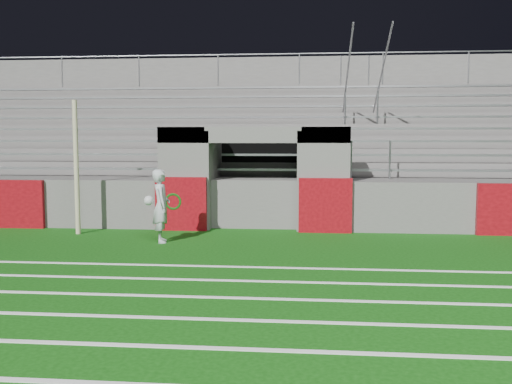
# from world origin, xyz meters

# --- Properties ---
(ground) EXTENTS (90.00, 90.00, 0.00)m
(ground) POSITION_xyz_m (0.00, 0.00, 0.00)
(ground) COLOR #0E440B
(ground) RESTS_ON ground
(field_post) EXTENTS (0.12, 0.12, 3.23)m
(field_post) POSITION_xyz_m (-4.18, 2.19, 1.61)
(field_post) COLOR #C0B98F
(field_post) RESTS_ON ground
(field_markings) EXTENTS (28.00, 8.09, 0.01)m
(field_markings) POSITION_xyz_m (0.00, -5.00, 0.01)
(field_markings) COLOR white
(field_markings) RESTS_ON ground
(stadium_structure) EXTENTS (26.00, 8.48, 5.42)m
(stadium_structure) POSITION_xyz_m (0.00, 7.97, 1.49)
(stadium_structure) COLOR #565452
(stadium_structure) RESTS_ON ground
(goalkeeper_with_ball) EXTENTS (0.64, 0.69, 1.63)m
(goalkeeper_with_ball) POSITION_xyz_m (-1.88, 1.30, 0.82)
(goalkeeper_with_ball) COLOR #B4BABF
(goalkeeper_with_ball) RESTS_ON ground
(hose_coil) EXTENTS (0.53, 0.14, 0.55)m
(hose_coil) POSITION_xyz_m (-1.99, 2.93, 0.77)
(hose_coil) COLOR #0C3C1B
(hose_coil) RESTS_ON ground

